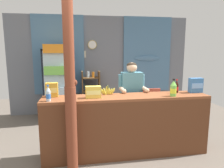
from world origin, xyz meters
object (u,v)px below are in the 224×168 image
at_px(snack_box_instant_noodle, 93,92).
at_px(timber_post, 70,90).
at_px(plastic_lawn_chair, 149,103).
at_px(snack_box_biscuit, 196,85).
at_px(bottle_shelf_rack, 91,92).
at_px(soda_bottle_lime_soda, 173,89).
at_px(stall_counter, 128,122).
at_px(soda_bottle_cola, 177,87).
at_px(snack_box_choco_powder, 52,90).
at_px(shopkeeper, 132,93).
at_px(drink_fridge, 58,79).
at_px(soda_bottle_water, 48,94).
at_px(banana_bunch, 108,91).

bearing_deg(snack_box_instant_noodle, timber_post, -136.19).
height_order(plastic_lawn_chair, snack_box_instant_noodle, snack_box_instant_noodle).
bearing_deg(snack_box_biscuit, snack_box_instant_noodle, -176.39).
bearing_deg(plastic_lawn_chair, bottle_shelf_rack, 145.56).
bearing_deg(soda_bottle_lime_soda, snack_box_instant_noodle, 175.87).
relative_size(stall_counter, soda_bottle_cola, 11.29).
bearing_deg(snack_box_choco_powder, bottle_shelf_rack, 70.53).
bearing_deg(shopkeeper, soda_bottle_lime_soda, -48.37).
bearing_deg(snack_box_biscuit, drink_fridge, 141.74).
height_order(soda_bottle_lime_soda, soda_bottle_cola, soda_bottle_lime_soda).
distance_m(soda_bottle_lime_soda, snack_box_instant_noodle, 1.28).
bearing_deg(soda_bottle_lime_soda, shopkeeper, 131.63).
bearing_deg(snack_box_choco_powder, soda_bottle_lime_soda, -8.20).
distance_m(soda_bottle_water, snack_box_instant_noodle, 0.66).
xyz_separation_m(shopkeeper, snack_box_instant_noodle, (-0.74, -0.50, 0.14)).
relative_size(soda_bottle_lime_soda, snack_box_choco_powder, 1.26).
bearing_deg(soda_bottle_water, soda_bottle_cola, 6.67).
xyz_separation_m(plastic_lawn_chair, soda_bottle_water, (-2.08, -1.50, 0.61)).
bearing_deg(soda_bottle_cola, snack_box_choco_powder, 179.02).
bearing_deg(shopkeeper, snack_box_choco_powder, -167.00).
xyz_separation_m(soda_bottle_cola, snack_box_biscuit, (0.34, -0.03, 0.03)).
xyz_separation_m(drink_fridge, snack_box_instant_noodle, (0.71, -2.08, 0.07)).
distance_m(soda_bottle_cola, snack_box_choco_powder, 2.09).
bearing_deg(stall_counter, snack_box_biscuit, 7.62).
height_order(soda_bottle_water, snack_box_biscuit, snack_box_biscuit).
bearing_deg(banana_bunch, stall_counter, -40.77).
xyz_separation_m(timber_post, soda_bottle_cola, (1.78, 0.47, -0.09)).
relative_size(snack_box_choco_powder, banana_bunch, 0.84).
xyz_separation_m(drink_fridge, plastic_lawn_chair, (2.13, -0.68, -0.52)).
bearing_deg(timber_post, drink_fridge, 98.77).
bearing_deg(timber_post, snack_box_biscuit, 11.59).
distance_m(soda_bottle_lime_soda, snack_box_biscuit, 0.55).
bearing_deg(stall_counter, drink_fridge, 120.36).
bearing_deg(snack_box_choco_powder, drink_fridge, 92.08).
relative_size(timber_post, snack_box_instant_noodle, 10.51).
height_order(stall_counter, soda_bottle_cola, soda_bottle_cola).
distance_m(shopkeeper, soda_bottle_lime_soda, 0.81).
xyz_separation_m(plastic_lawn_chair, shopkeeper, (-0.68, -0.90, 0.46)).
relative_size(snack_box_choco_powder, snack_box_biscuit, 0.89).
bearing_deg(bottle_shelf_rack, soda_bottle_cola, -58.13).
height_order(timber_post, drink_fridge, timber_post).
bearing_deg(soda_bottle_water, stall_counter, 2.16).
relative_size(soda_bottle_water, snack_box_instant_noodle, 1.02).
distance_m(stall_counter, drink_fridge, 2.50).
xyz_separation_m(timber_post, soda_bottle_water, (-0.32, 0.22, -0.09)).
bearing_deg(snack_box_biscuit, timber_post, -168.41).
distance_m(drink_fridge, plastic_lawn_chair, 2.29).
relative_size(soda_bottle_lime_soda, soda_bottle_cola, 1.19).
bearing_deg(banana_bunch, soda_bottle_cola, -2.27).
xyz_separation_m(soda_bottle_water, snack_box_choco_powder, (0.02, 0.28, 0.01)).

